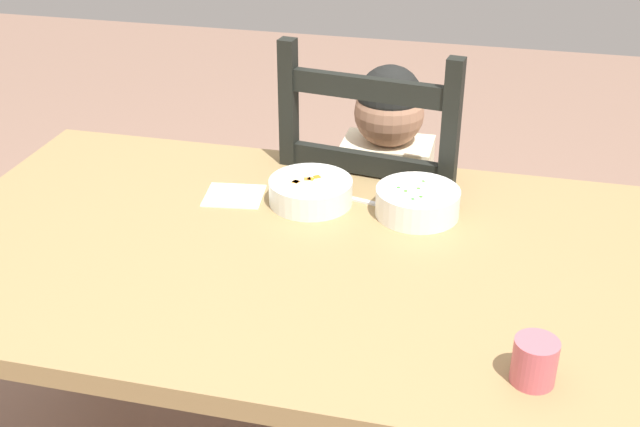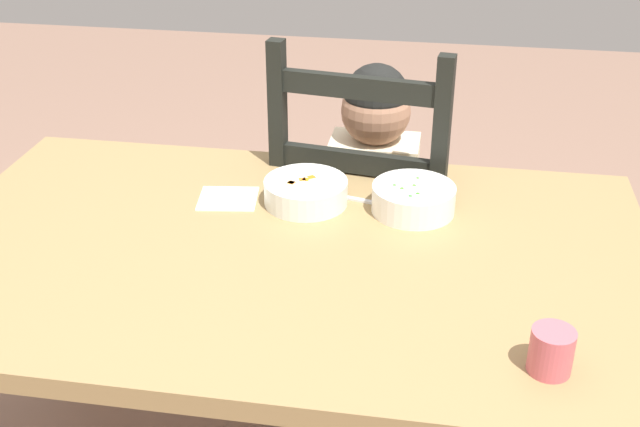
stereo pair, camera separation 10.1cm
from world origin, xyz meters
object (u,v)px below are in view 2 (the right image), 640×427
(child_figure, at_px, (372,192))
(bowl_of_carrots, at_px, (306,191))
(dining_table, at_px, (285,290))
(bowl_of_peas, at_px, (413,198))
(spoon, at_px, (346,197))
(dining_chair, at_px, (367,244))
(drinking_cup, at_px, (551,351))

(child_figure, bearing_deg, bowl_of_carrots, -111.43)
(dining_table, relative_size, bowl_of_peas, 8.16)
(spoon, bearing_deg, child_figure, 82.87)
(child_figure, relative_size, bowl_of_peas, 5.44)
(dining_chair, bearing_deg, spoon, -95.40)
(bowl_of_carrots, distance_m, spoon, 0.09)
(child_figure, bearing_deg, dining_chair, 170.27)
(dining_table, bearing_deg, bowl_of_carrots, 87.53)
(child_figure, xyz_separation_m, bowl_of_peas, (0.11, -0.29, 0.14))
(child_figure, distance_m, spoon, 0.28)
(dining_table, bearing_deg, child_figure, 75.74)
(bowl_of_carrots, distance_m, drinking_cup, 0.68)
(bowl_of_peas, relative_size, drinking_cup, 2.38)
(bowl_of_peas, bearing_deg, drinking_cup, -63.80)
(dining_table, height_order, bowl_of_peas, bowl_of_peas)
(dining_chair, distance_m, bowl_of_carrots, 0.43)
(dining_chair, relative_size, child_figure, 1.09)
(dining_table, xyz_separation_m, drinking_cup, (0.48, -0.29, 0.14))
(child_figure, bearing_deg, dining_table, -104.26)
(bowl_of_peas, relative_size, spoon, 1.27)
(drinking_cup, bearing_deg, spoon, 126.55)
(bowl_of_peas, height_order, spoon, bowl_of_peas)
(bowl_of_carrots, bearing_deg, child_figure, 68.57)
(dining_table, xyz_separation_m, dining_chair, (0.12, 0.49, -0.16))
(dining_chair, bearing_deg, drinking_cup, -65.12)
(bowl_of_carrots, bearing_deg, dining_chair, 69.99)
(dining_table, distance_m, bowl_of_peas, 0.33)
(spoon, bearing_deg, dining_chair, 84.60)
(dining_chair, relative_size, bowl_of_carrots, 5.79)
(bowl_of_carrots, bearing_deg, drinking_cup, -46.06)
(dining_chair, distance_m, bowl_of_peas, 0.43)
(dining_table, distance_m, spoon, 0.27)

